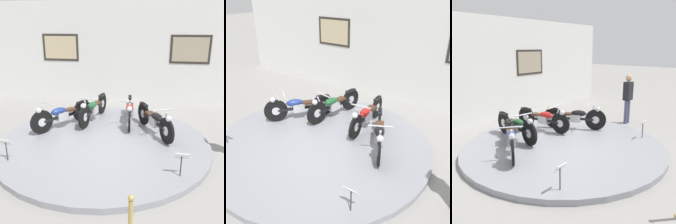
# 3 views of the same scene
# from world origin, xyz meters

# --- Properties ---
(ground_plane) EXTENTS (60.00, 60.00, 0.00)m
(ground_plane) POSITION_xyz_m (0.00, 0.00, 0.00)
(ground_plane) COLOR gray
(display_platform) EXTENTS (5.31, 5.31, 0.13)m
(display_platform) POSITION_xyz_m (0.00, 0.00, 0.07)
(display_platform) COLOR gray
(display_platform) RESTS_ON ground_plane
(back_wall) EXTENTS (14.00, 0.22, 3.72)m
(back_wall) POSITION_xyz_m (0.00, 3.88, 1.86)
(back_wall) COLOR silver
(back_wall) RESTS_ON ground_plane
(motorcycle_blue) EXTENTS (1.25, 1.63, 0.80)m
(motorcycle_blue) POSITION_xyz_m (-1.29, 0.59, 0.52)
(motorcycle_blue) COLOR black
(motorcycle_blue) RESTS_ON display_platform
(motorcycle_green) EXTENTS (0.54, 1.99, 0.81)m
(motorcycle_green) POSITION_xyz_m (-0.55, 1.26, 0.53)
(motorcycle_green) COLOR black
(motorcycle_green) RESTS_ON display_platform
(motorcycle_red) EXTENTS (0.54, 1.98, 0.79)m
(motorcycle_red) POSITION_xyz_m (0.55, 1.26, 0.51)
(motorcycle_red) COLOR black
(motorcycle_red) RESTS_ON display_platform
(motorcycle_black) EXTENTS (0.98, 1.80, 0.80)m
(motorcycle_black) POSITION_xyz_m (1.29, 0.58, 0.52)
(motorcycle_black) COLOR black
(motorcycle_black) RESTS_ON display_platform
(info_placard_front_left) EXTENTS (0.26, 0.11, 0.51)m
(info_placard_front_left) POSITION_xyz_m (-1.82, -1.42, 0.50)
(info_placard_front_left) COLOR #333338
(info_placard_front_left) RESTS_ON display_platform
(info_placard_front_centre) EXTENTS (0.26, 0.11, 0.51)m
(info_placard_front_centre) POSITION_xyz_m (1.82, -1.42, 0.50)
(info_placard_front_centre) COLOR #333338
(info_placard_front_centre) RESTS_ON display_platform
(visitor_standing) EXTENTS (0.36, 0.23, 1.74)m
(visitor_standing) POSITION_xyz_m (3.31, -0.19, 0.99)
(visitor_standing) COLOR #4C4C6B
(visitor_standing) RESTS_ON ground_plane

